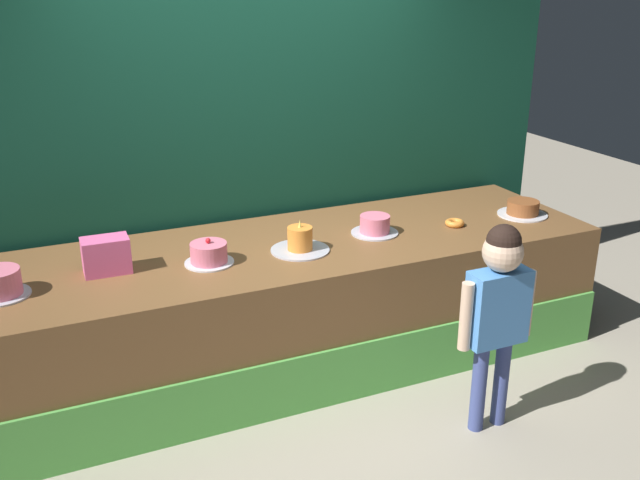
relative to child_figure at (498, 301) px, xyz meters
The scene contains 10 objects.
ground_plane 1.17m from the child_figure, 142.94° to the left, with size 12.00×12.00×0.00m, color #ADA38E.
stage_platform 1.35m from the child_figure, 122.95° to the left, with size 3.85×1.14×0.80m.
curtain_backdrop 2.03m from the child_figure, 111.92° to the left, with size 4.49×0.08×3.00m, color #144C38.
child_figure is the anchor object (origin of this frame).
pink_box 2.11m from the child_figure, 148.59° to the left, with size 0.25×0.15×0.20m, color pink.
donut 1.05m from the child_figure, 68.41° to the left, with size 0.12×0.12×0.04m, color orange.
cake_left 1.60m from the child_figure, 141.51° to the left, with size 0.28×0.28×0.15m.
cake_center 1.20m from the child_figure, 126.18° to the left, with size 0.35×0.35×0.20m.
cake_right 1.07m from the child_figure, 98.74° to the left, with size 0.30×0.30×0.12m.
cake_far_right 1.34m from the child_figure, 46.10° to the left, with size 0.34×0.34×0.10m.
Camera 1 is at (-1.48, -3.19, 2.34)m, focal length 39.76 mm.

